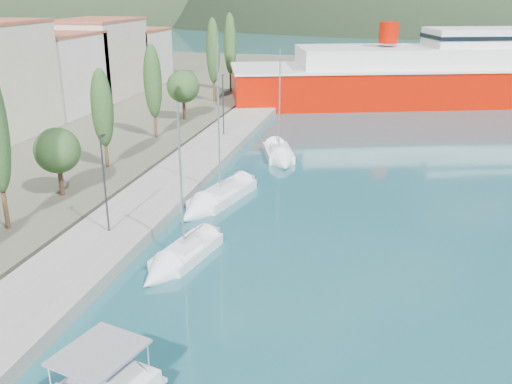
# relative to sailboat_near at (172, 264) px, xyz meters

# --- Properties ---
(ground) EXTENTS (1400.00, 1400.00, 0.00)m
(ground) POSITION_rel_sailboat_near_xyz_m (3.92, 110.20, -0.28)
(ground) COLOR #1F565D
(quay) EXTENTS (5.00, 88.00, 0.80)m
(quay) POSITION_rel_sailboat_near_xyz_m (-5.08, 16.20, 0.12)
(quay) COLOR gray
(quay) RESTS_ON ground
(town_buildings) EXTENTS (9.20, 69.20, 11.30)m
(town_buildings) POSITION_rel_sailboat_near_xyz_m (-28.08, 27.11, 5.29)
(town_buildings) COLOR beige
(town_buildings) RESTS_ON land_strip
(tree_row) EXTENTS (3.69, 62.26, 10.98)m
(tree_row) POSITION_rel_sailboat_near_xyz_m (-11.57, 23.33, 5.53)
(tree_row) COLOR #47301E
(tree_row) RESTS_ON land_strip
(lamp_posts) EXTENTS (0.15, 46.71, 6.06)m
(lamp_posts) POSITION_rel_sailboat_near_xyz_m (-5.08, 3.86, 3.80)
(lamp_posts) COLOR #2D2D33
(lamp_posts) RESTS_ON quay
(sailboat_near) EXTENTS (3.41, 7.34, 10.15)m
(sailboat_near) POSITION_rel_sailboat_near_xyz_m (0.00, 0.00, 0.00)
(sailboat_near) COLOR silver
(sailboat_near) RESTS_ON ground
(sailboat_mid) EXTENTS (4.37, 9.30, 12.95)m
(sailboat_mid) POSITION_rel_sailboat_near_xyz_m (-0.89, 9.43, 0.03)
(sailboat_mid) COLOR silver
(sailboat_mid) RESTS_ON ground
(sailboat_far) EXTENTS (4.67, 7.78, 10.90)m
(sailboat_far) POSITION_rel_sailboat_near_xyz_m (2.02, 21.97, 0.03)
(sailboat_far) COLOR silver
(sailboat_far) RESTS_ON ground
(ferry) EXTENTS (57.90, 29.35, 11.32)m
(ferry) POSITION_rel_sailboat_near_xyz_m (18.04, 55.10, 3.16)
(ferry) COLOR #A70E00
(ferry) RESTS_ON ground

